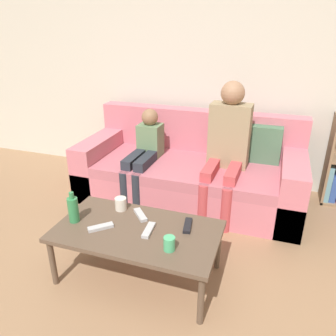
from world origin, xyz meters
TOP-DOWN VIEW (x-y plane):
  - wall_back at (0.00, 2.73)m, footprint 12.00×0.06m
  - couch at (0.10, 2.18)m, footprint 2.15×0.93m
  - coffee_table at (0.06, 0.93)m, footprint 1.10×0.60m
  - person_adult at (0.46, 2.09)m, footprint 0.37×0.65m
  - person_child at (-0.34, 2.03)m, footprint 0.24×0.64m
  - cup_near at (-0.16, 1.13)m, footprint 0.09×0.09m
  - cup_far at (0.33, 0.79)m, footprint 0.07×0.07m
  - tv_remote_0 at (-0.17, 0.86)m, footprint 0.16×0.15m
  - tv_remote_1 at (0.02, 1.09)m, footprint 0.15×0.16m
  - tv_remote_2 at (0.14, 0.93)m, footprint 0.06×0.17m
  - tv_remote_3 at (0.37, 1.07)m, footprint 0.08×0.18m
  - bottle at (-0.39, 0.88)m, footprint 0.07×0.07m

SIDE VIEW (x-z plane):
  - couch at x=0.10m, z-range -0.14..0.69m
  - coffee_table at x=0.06m, z-range 0.16..0.54m
  - tv_remote_0 at x=-0.17m, z-range 0.39..0.41m
  - tv_remote_1 at x=0.02m, z-range 0.39..0.41m
  - tv_remote_2 at x=0.14m, z-range 0.39..0.41m
  - tv_remote_3 at x=0.37m, z-range 0.39..0.41m
  - cup_far at x=0.33m, z-range 0.39..0.48m
  - cup_near at x=-0.16m, z-range 0.39..0.48m
  - bottle at x=-0.39m, z-range 0.37..0.59m
  - person_child at x=-0.34m, z-range 0.06..0.95m
  - person_adult at x=0.46m, z-range 0.08..1.28m
  - wall_back at x=0.00m, z-range 0.00..2.60m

